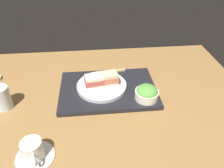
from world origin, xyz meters
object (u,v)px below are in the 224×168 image
at_px(sandwich_near, 108,78).
at_px(sandwich_far, 94,81).
at_px(chopsticks_pair, 108,72).
at_px(drinking_glass, 2,98).
at_px(sandwich_plate, 102,86).
at_px(coffee_cup, 33,152).
at_px(salad_bowl, 147,93).

xyz_separation_m(sandwich_near, sandwich_far, (0.06, 0.01, -0.00)).
xyz_separation_m(sandwich_near, chopsticks_pair, (-0.01, -0.12, -0.04)).
bearing_deg(drinking_glass, chopsticks_pair, -157.09).
bearing_deg(sandwich_far, sandwich_plate, -169.87).
height_order(sandwich_plate, sandwich_far, sandwich_far).
height_order(sandwich_far, drinking_glass, drinking_glass).
bearing_deg(sandwich_far, sandwich_near, -169.87).
bearing_deg(coffee_cup, chopsticks_pair, -121.32).
relative_size(sandwich_near, coffee_cup, 0.72).
bearing_deg(sandwich_plate, chopsticks_pair, -106.82).
distance_m(sandwich_far, chopsticks_pair, 0.15).
relative_size(sandwich_plate, sandwich_far, 2.45).
relative_size(salad_bowl, coffee_cup, 0.79).
xyz_separation_m(sandwich_plate, chopsticks_pair, (-0.04, -0.12, -0.01)).
distance_m(sandwich_plate, sandwich_far, 0.05).
height_order(salad_bowl, drinking_glass, drinking_glass).
bearing_deg(chopsticks_pair, coffee_cup, 58.68).
bearing_deg(chopsticks_pair, sandwich_near, 87.54).
relative_size(sandwich_far, drinking_glass, 0.92).
relative_size(sandwich_far, chopsticks_pair, 0.51).
distance_m(sandwich_plate, chopsticks_pair, 0.13).
xyz_separation_m(sandwich_far, drinking_glass, (0.39, 0.06, -0.01)).
bearing_deg(sandwich_near, salad_bowl, 147.00).
relative_size(sandwich_plate, coffee_cup, 1.76).
relative_size(sandwich_plate, chopsticks_pair, 1.24).
xyz_separation_m(sandwich_plate, sandwich_far, (0.03, 0.01, 0.04)).
bearing_deg(sandwich_plate, salad_bowl, 153.11).
distance_m(coffee_cup, drinking_glass, 0.32).
xyz_separation_m(sandwich_plate, salad_bowl, (-0.19, 0.10, 0.02)).
xyz_separation_m(sandwich_plate, coffee_cup, (0.24, 0.34, 0.00)).
relative_size(salad_bowl, drinking_glass, 1.01).
distance_m(chopsticks_pair, drinking_glass, 0.50).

